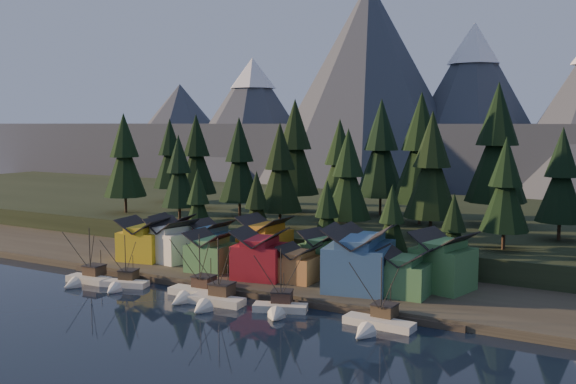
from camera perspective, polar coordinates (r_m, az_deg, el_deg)
The scene contains 44 objects.
ground at distance 103.18m, azimuth -9.23°, elevation -11.01°, with size 500.00×500.00×0.00m, color black.
shore_strip at distance 135.32m, azimuth 1.54°, elevation -6.47°, with size 400.00×50.00×1.50m, color #332D25.
hillside at distance 179.78m, azimuth 9.11°, elevation -2.66°, with size 420.00×100.00×6.00m, color black.
dock at distance 115.79m, azimuth -4.04°, elevation -8.78°, with size 80.00×4.00×1.00m, color #453D31.
mountain_ridge at distance 297.54m, azimuth 16.90°, elevation 5.07°, with size 560.00×190.00×90.00m.
boat_0 at distance 128.16m, azimuth -17.64°, elevation -6.75°, with size 9.19×9.92×11.68m.
boat_1 at distance 123.19m, azimuth -14.57°, elevation -7.31°, with size 9.54×10.00×10.69m.
boat_2 at distance 114.01m, azimuth -8.38°, elevation -8.17°, with size 11.22×12.12×12.15m.
boat_3 at distance 108.39m, azimuth -6.67°, elevation -8.77°, with size 10.10×10.86×12.48m.
boat_4 at distance 103.95m, azimuth -0.79°, elevation -9.51°, with size 9.45×10.01×11.33m.
boat_6 at distance 97.06m, azimuth 7.79°, elevation -10.80°, with size 11.20×12.12×11.65m.
house_front_0 at distance 138.96m, azimuth -12.74°, elevation -4.02°, with size 10.12×9.72×8.82m.
house_front_1 at distance 136.44m, azimuth -10.32°, elevation -4.13°, with size 9.83×9.55×8.92m.
house_front_2 at distance 126.65m, azimuth -6.89°, elevation -5.15°, with size 8.37×8.43×7.76m.
house_front_3 at distance 119.84m, azimuth -2.52°, elevation -5.41°, with size 10.47×10.13×9.15m.
house_front_4 at distance 117.63m, azimuth 1.00°, elevation -6.29°, with size 6.53×7.04×6.60m.
house_front_5 at distance 111.10m, azimuth 6.15°, elevation -5.83°, with size 12.16×11.40×11.08m.
house_front_6 at distance 109.80m, azimuth 10.33°, elevation -6.93°, with size 8.06×7.63×7.89m.
house_back_0 at distance 143.33m, azimuth -10.21°, elevation -3.69°, with size 9.33×9.08×8.69m.
house_back_1 at distance 137.03m, azimuth -6.84°, elevation -4.18°, with size 7.77×7.85×8.28m.
house_back_2 at distance 131.89m, azimuth -2.07°, elevation -4.18°, with size 9.41×8.66×9.81m.
house_back_3 at distance 123.60m, azimuth 3.26°, elevation -5.29°, with size 9.44×8.76×8.22m.
house_back_4 at distance 120.36m, azimuth 6.97°, elevation -5.23°, with size 9.74×9.41×9.81m.
house_back_5 at distance 114.70m, azimuth 13.62°, elevation -5.84°, with size 10.89×10.97×10.14m.
tree_hill_0 at distance 179.02m, azimuth -14.33°, elevation 2.91°, with size 11.62×11.62×27.06m.
tree_hill_1 at distance 183.23m, azimuth -8.13°, elevation 3.08°, with size 11.53×11.53×26.85m.
tree_hill_2 at distance 161.60m, azimuth -9.67°, elevation 1.60°, with size 9.22×9.22×21.48m.
tree_hill_3 at distance 165.04m, azimuth -4.35°, elevation 2.60°, with size 11.11×11.11×25.88m.
tree_hill_4 at distance 173.47m, azimuth 0.63°, elevation 3.69°, with size 13.24×13.24×30.85m.
tree_hill_5 at distance 147.06m, azimuth -0.72°, elevation 1.90°, with size 10.52×10.52×24.51m.
tree_hill_6 at distance 156.54m, azimuth 4.60°, elevation 2.32°, with size 10.91×10.91×25.42m.
tree_hill_7 at distance 137.06m, azimuth 5.36°, elevation 1.27°, with size 9.98×9.98×23.25m.
tree_hill_8 at distance 156.22m, azimuth 11.71°, elevation 3.48°, with size 13.64×13.64×31.78m.
tree_hill_9 at distance 137.78m, azimuth 12.65°, elevation 2.01°, with size 11.56×11.56×26.92m.
tree_hill_10 at distance 159.80m, azimuth 18.09°, elevation 3.80°, with size 14.60×14.60×34.01m.
tree_hill_11 at distance 129.30m, azimuth 18.75°, elevation 0.34°, with size 9.39×9.39×21.88m.
tree_hill_12 at distance 143.77m, azimuth 23.12°, elevation 1.11°, with size 10.13×10.13×23.60m.
tree_hill_15 at distance 170.39m, azimuth 8.27°, elevation 3.56°, with size 13.18×13.18×30.70m.
tree_hill_16 at distance 202.34m, azimuth -10.42°, elevation 3.15°, with size 11.05×11.05×25.75m.
tree_shore_0 at distance 148.54m, azimuth -8.01°, elevation -1.13°, with size 7.96×7.96×18.54m.
tree_shore_1 at distance 139.38m, azimuth -2.80°, elevation -1.56°, with size 7.95×7.95×18.52m.
tree_shore_2 at distance 131.19m, azimuth 3.48°, elevation -2.34°, with size 7.44×7.44×17.33m.
tree_shore_3 at distance 125.72m, azimuth 9.21°, elevation -2.84°, with size 7.33×7.33×17.09m.
tree_shore_4 at distance 122.19m, azimuth 14.49°, elevation -3.50°, with size 6.87×6.87×16.00m.
Camera 1 is at (62.41, -76.37, 30.30)m, focal length 40.00 mm.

